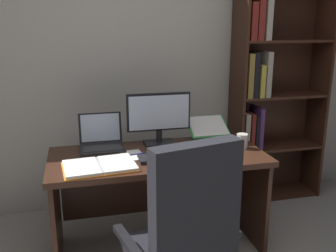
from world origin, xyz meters
The scene contains 13 objects.
wall_back centered at (0.00, 1.94, 1.25)m, with size 5.69×0.12×2.50m, color #B2ADA3.
desk centered at (-0.01, 1.15, 0.53)m, with size 1.50×0.68×0.74m.
bookshelf centered at (1.16, 1.71, 0.98)m, with size 0.85×0.32×1.97m.
office_chair centered at (-0.03, 0.34, 0.46)m, with size 0.68×0.60×1.08m.
monitor centered at (0.05, 1.29, 0.94)m, with size 0.48×0.16×0.39m.
laptop centered at (-0.38, 1.30, 0.79)m, with size 0.32×0.29×0.24m.
keyboard centered at (0.05, 0.97, 0.75)m, with size 0.42×0.15×0.02m, color black.
computer_mouse centered at (0.35, 0.97, 0.76)m, with size 0.06×0.10×0.04m, color black.
reading_stand_with_book centered at (0.47, 1.37, 0.81)m, with size 0.32×0.29×0.15m.
open_binder centered at (-0.42, 0.92, 0.75)m, with size 0.49×0.36×0.02m.
notepad centered at (-0.19, 1.08, 0.74)m, with size 0.15×0.21×0.01m, color silver.
pen centered at (-0.17, 1.08, 0.75)m, with size 0.01×0.01×0.14m, color navy.
coffee_mug centered at (0.62, 1.06, 0.79)m, with size 0.08×0.08×0.11m, color silver.
Camera 1 is at (-0.54, -1.37, 1.63)m, focal length 40.37 mm.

